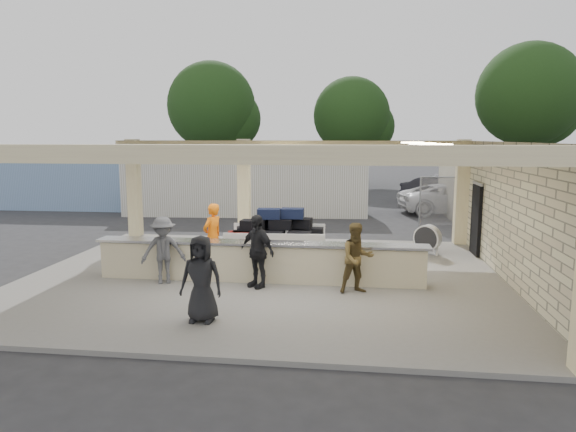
# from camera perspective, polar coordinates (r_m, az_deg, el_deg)

# --- Properties ---
(ground) EXTENTS (120.00, 120.00, 0.00)m
(ground) POSITION_cam_1_polar(r_m,az_deg,el_deg) (13.31, -2.78, -7.01)
(ground) COLOR #272729
(ground) RESTS_ON ground
(pavilion) EXTENTS (12.01, 10.00, 3.55)m
(pavilion) POSITION_cam_1_polar(r_m,az_deg,el_deg) (13.62, -1.45, -0.82)
(pavilion) COLOR slate
(pavilion) RESTS_ON ground
(baggage_counter) EXTENTS (8.20, 0.58, 0.98)m
(baggage_counter) POSITION_cam_1_polar(r_m,az_deg,el_deg) (12.69, -3.20, -5.06)
(baggage_counter) COLOR beige
(baggage_counter) RESTS_ON pavilion
(luggage_cart) EXTENTS (2.77, 1.81, 1.56)m
(luggage_cart) POSITION_cam_1_polar(r_m,az_deg,el_deg) (14.24, -1.38, -2.06)
(luggage_cart) COLOR silver
(luggage_cart) RESTS_ON pavilion
(drum_fan) EXTENTS (0.83, 0.67, 0.90)m
(drum_fan) POSITION_cam_1_polar(r_m,az_deg,el_deg) (16.07, 15.24, -2.43)
(drum_fan) COLOR silver
(drum_fan) RESTS_ON pavilion
(baggage_handler) EXTENTS (0.61, 0.74, 1.77)m
(baggage_handler) POSITION_cam_1_polar(r_m,az_deg,el_deg) (13.88, -8.37, -2.25)
(baggage_handler) COLOR orange
(baggage_handler) RESTS_ON pavilion
(passenger_a) EXTENTS (0.85, 0.59, 1.61)m
(passenger_a) POSITION_cam_1_polar(r_m,az_deg,el_deg) (11.74, 7.67, -4.66)
(passenger_a) COLOR brown
(passenger_a) RESTS_ON pavilion
(passenger_b) EXTENTS (1.05, 0.88, 1.73)m
(passenger_b) POSITION_cam_1_polar(r_m,az_deg,el_deg) (12.09, -3.46, -3.91)
(passenger_b) COLOR black
(passenger_b) RESTS_ON pavilion
(passenger_c) EXTENTS (1.11, 0.74, 1.63)m
(passenger_c) POSITION_cam_1_polar(r_m,az_deg,el_deg) (12.75, -13.69, -3.72)
(passenger_c) COLOR #494A4E
(passenger_c) RESTS_ON pavilion
(passenger_d) EXTENTS (0.83, 0.36, 1.68)m
(passenger_d) POSITION_cam_1_polar(r_m,az_deg,el_deg) (10.00, -9.61, -6.89)
(passenger_d) COLOR black
(passenger_d) RESTS_ON pavilion
(car_white_a) EXTENTS (5.38, 3.35, 1.43)m
(car_white_a) POSITION_cam_1_polar(r_m,az_deg,el_deg) (25.61, 17.94, 1.83)
(car_white_a) COLOR white
(car_white_a) RESTS_ON ground
(car_white_b) EXTENTS (5.39, 3.01, 1.61)m
(car_white_b) POSITION_cam_1_polar(r_m,az_deg,el_deg) (27.12, 25.68, 1.94)
(car_white_b) COLOR white
(car_white_b) RESTS_ON ground
(car_dark) EXTENTS (4.91, 3.52, 1.55)m
(car_dark) POSITION_cam_1_polar(r_m,az_deg,el_deg) (29.09, 17.15, 2.77)
(car_dark) COLOR black
(car_dark) RESTS_ON ground
(container_white) EXTENTS (11.32, 3.05, 2.42)m
(container_white) POSITION_cam_1_polar(r_m,az_deg,el_deg) (24.16, -4.70, 3.02)
(container_white) COLOR white
(container_white) RESTS_ON ground
(container_blue) EXTENTS (10.44, 2.67, 2.70)m
(container_blue) POSITION_cam_1_polar(r_m,az_deg,el_deg) (28.54, -22.85, 3.52)
(container_blue) COLOR #7F9DCB
(container_blue) RESTS_ON ground
(fence) EXTENTS (12.06, 0.06, 2.03)m
(fence) POSITION_cam_1_polar(r_m,az_deg,el_deg) (23.44, 29.16, 1.37)
(fence) COLOR gray
(fence) RESTS_ON ground
(tree_left) EXTENTS (6.60, 6.30, 9.00)m
(tree_left) POSITION_cam_1_polar(r_m,az_deg,el_deg) (38.14, -7.95, 11.64)
(tree_left) COLOR #382619
(tree_left) RESTS_ON ground
(tree_mid) EXTENTS (6.00, 5.60, 8.00)m
(tree_mid) POSITION_cam_1_polar(r_m,az_deg,el_deg) (38.79, 7.55, 10.67)
(tree_mid) COLOR #382619
(tree_mid) RESTS_ON ground
(tree_right) EXTENTS (7.20, 7.00, 10.00)m
(tree_right) POSITION_cam_1_polar(r_m,az_deg,el_deg) (39.73, 25.55, 11.67)
(tree_right) COLOR #382619
(tree_right) RESTS_ON ground
(adjacent_building) EXTENTS (6.00, 8.00, 3.20)m
(adjacent_building) POSITION_cam_1_polar(r_m,az_deg,el_deg) (23.82, 25.02, 3.09)
(adjacent_building) COLOR #B1A88D
(adjacent_building) RESTS_ON ground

